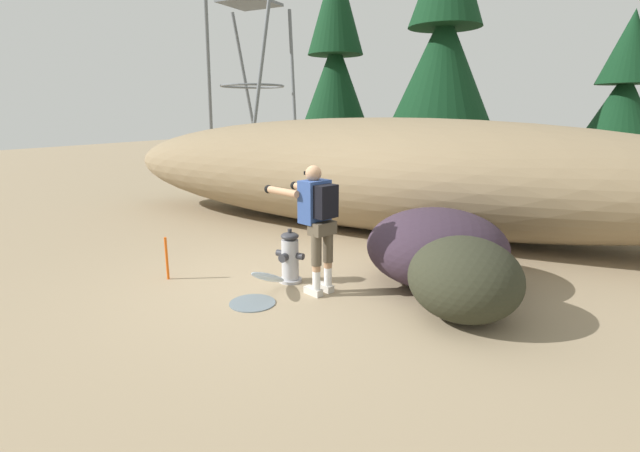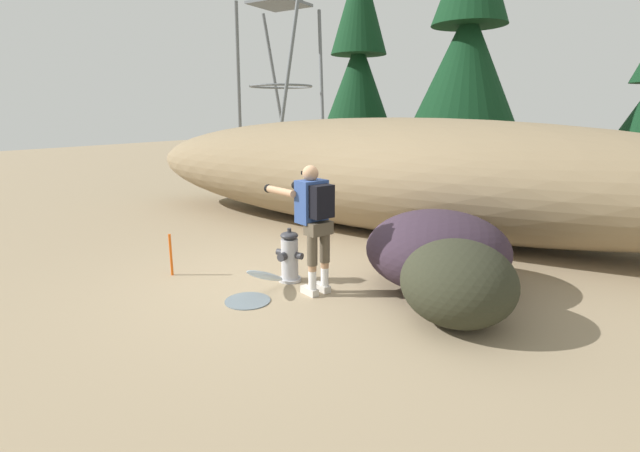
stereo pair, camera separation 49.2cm
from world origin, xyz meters
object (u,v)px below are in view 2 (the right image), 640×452
Objects in this scene: boulder_mid at (458,283)px; survey_stake at (171,255)px; utility_worker at (313,213)px; boulder_large at (437,250)px; fire_hydrant at (289,257)px.

boulder_mid is 3.91m from survey_stake.
survey_stake is at bearing 33.61° from utility_worker.
utility_worker is 2.70× the size of survey_stake.
utility_worker is 1.70m from boulder_large.
boulder_large is at bearing -123.38° from utility_worker.
utility_worker is (0.49, -0.15, 0.69)m from fire_hydrant.
fire_hydrant is at bearing -153.87° from boulder_large.
boulder_large is at bearing 120.90° from boulder_mid.
boulder_mid is at bearing -159.50° from utility_worker.
fire_hydrant is at bearing 0.46° from utility_worker.
utility_worker is 1.24× the size of boulder_mid.
fire_hydrant is 1.23× the size of survey_stake.
boulder_large is (1.75, 0.86, 0.17)m from fire_hydrant.
boulder_mid is (0.56, -0.93, -0.05)m from boulder_large.
survey_stake is at bearing -154.87° from fire_hydrant.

